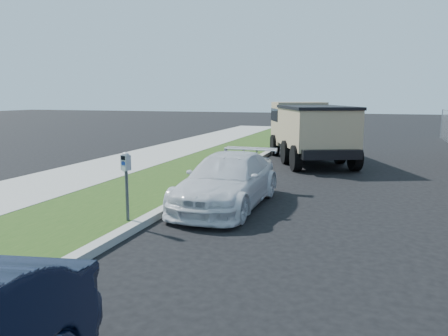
% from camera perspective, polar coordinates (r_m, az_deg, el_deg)
% --- Properties ---
extents(ground, '(120.00, 120.00, 0.00)m').
position_cam_1_polar(ground, '(8.98, 6.52, -7.78)').
color(ground, black).
rests_on(ground, ground).
extents(streetside, '(6.12, 50.00, 0.15)m').
position_cam_1_polar(streetside, '(12.97, -16.28, -2.42)').
color(streetside, gray).
rests_on(streetside, ground).
extents(parking_meter, '(0.23, 0.19, 1.40)m').
position_cam_1_polar(parking_meter, '(8.96, -12.67, -0.42)').
color(parking_meter, '#3F4247').
rests_on(parking_meter, ground).
extents(white_wagon, '(1.82, 4.34, 1.25)m').
position_cam_1_polar(white_wagon, '(10.51, 0.45, -1.65)').
color(white_wagon, silver).
rests_on(white_wagon, ground).
extents(dump_truck, '(4.30, 6.40, 2.36)m').
position_cam_1_polar(dump_truck, '(18.12, 11.02, 5.09)').
color(dump_truck, black).
rests_on(dump_truck, ground).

